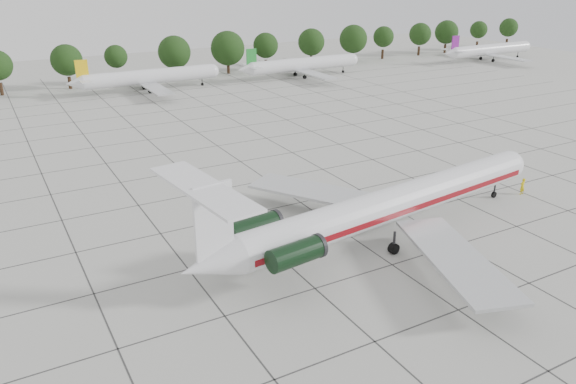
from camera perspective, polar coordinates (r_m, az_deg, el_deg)
name	(u,v)px	position (r m, az deg, el deg)	size (l,w,h in m)	color
ground	(341,230)	(56.37, 5.41, -3.87)	(260.00, 260.00, 0.00)	#B9BAB2
apron_joints	(271,183)	(68.16, -1.69, 0.96)	(170.00, 170.00, 0.02)	#383838
main_airliner	(380,207)	(53.19, 9.36, -1.55)	(42.36, 33.14, 9.96)	silver
ground_crew	(522,186)	(69.77, 22.71, 0.54)	(0.71, 0.47, 1.95)	yellow
bg_airliner_c	(150,77)	(122.14, -13.86, 11.29)	(28.24, 27.20, 7.40)	silver
bg_airliner_d	(303,64)	(134.03, 1.53, 12.82)	(28.24, 27.20, 7.40)	silver
bg_airliner_e	(490,50)	(167.07, 19.85, 13.43)	(28.24, 27.20, 7.40)	silver
tree_line	(67,60)	(129.01, -21.57, 12.35)	(249.86, 8.44, 10.22)	#332114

